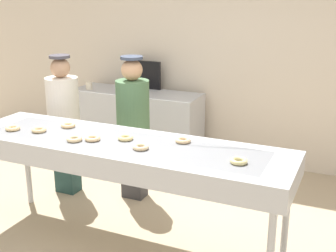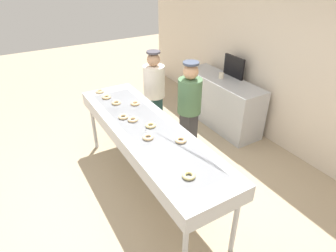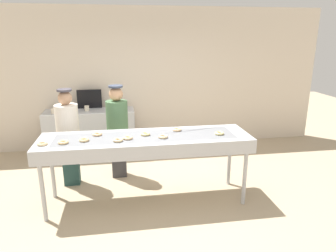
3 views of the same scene
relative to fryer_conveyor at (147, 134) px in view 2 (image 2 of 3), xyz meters
name	(u,v)px [view 2 (image 2 of 3)]	position (x,y,z in m)	size (l,w,h in m)	color
ground_plane	(150,187)	(0.00, 0.00, -0.89)	(16.00, 16.00, 0.00)	tan
back_wall	(289,60)	(0.00, 2.45, 0.55)	(8.00, 0.12, 2.88)	beige
fryer_conveyor	(147,134)	(0.00, 0.00, 0.00)	(2.89, 0.78, 0.98)	#B7BABF
plain_donut_0	(116,103)	(-0.81, -0.08, 0.11)	(0.13, 0.13, 0.03)	#E8C489
plain_donut_1	(189,176)	(1.02, -0.08, 0.11)	(0.13, 0.13, 0.03)	#E5D489
plain_donut_2	(100,91)	(-1.32, -0.15, 0.11)	(0.13, 0.13, 0.03)	beige
plain_donut_3	(181,140)	(0.47, 0.19, 0.11)	(0.13, 0.13, 0.03)	#F4C98F
plain_donut_4	(135,103)	(-0.66, 0.15, 0.11)	(0.13, 0.13, 0.03)	#F8C68A
plain_donut_5	(151,125)	(0.00, 0.05, 0.11)	(0.13, 0.13, 0.03)	#EFD589
plain_donut_6	(133,119)	(-0.25, -0.08, 0.11)	(0.13, 0.13, 0.03)	#F8CC93
plain_donut_7	(106,97)	(-1.07, -0.13, 0.11)	(0.13, 0.13, 0.03)	#F8CE8D
plain_donut_8	(148,137)	(0.22, -0.10, 0.11)	(0.13, 0.13, 0.03)	beige
plain_donut_9	(123,117)	(-0.38, -0.15, 0.11)	(0.13, 0.13, 0.03)	beige
worker_baker	(154,91)	(-1.14, 0.72, -0.01)	(0.35, 0.35, 1.54)	#1F3F3C
worker_assistant	(189,106)	(-0.39, 0.90, 0.00)	(0.35, 0.35, 1.55)	#363538
prep_counter	(221,102)	(-0.93, 2.00, -0.44)	(1.73, 0.56, 0.91)	#B7BABF
paper_cup_0	(221,76)	(-0.97, 1.99, 0.07)	(0.09, 0.09, 0.10)	beige
paper_cup_1	(196,67)	(-1.57, 1.85, 0.07)	(0.09, 0.09, 0.10)	beige
menu_display	(234,67)	(-0.93, 2.23, 0.20)	(0.48, 0.04, 0.37)	black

